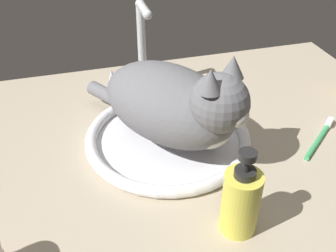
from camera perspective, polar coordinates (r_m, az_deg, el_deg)
countertop at (r=84.77cm, az=2.86°, el=-2.10°), size 105.35×71.22×3.00cm
sink_basin at (r=81.27cm, az=-0.00°, el=-1.69°), size 34.28×34.28×2.41cm
faucet at (r=95.94cm, az=-3.69°, el=9.86°), size 18.73×10.26×22.79cm
cat at (r=74.86cm, az=1.25°, el=3.23°), size 31.11×37.91×19.80cm
soap_pump_bottle at (r=62.21cm, az=10.62°, el=-10.65°), size 5.93×5.93×15.72cm
toothbrush at (r=88.06cm, az=21.31°, el=-1.53°), size 12.89×10.65×1.70cm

